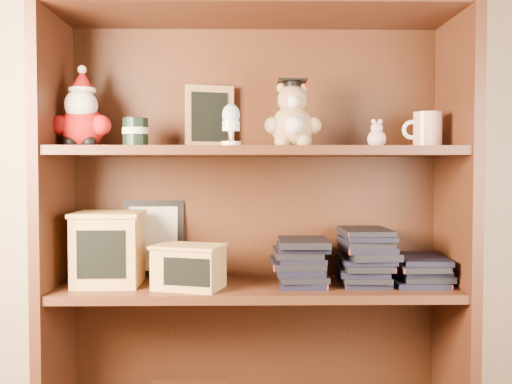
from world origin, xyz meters
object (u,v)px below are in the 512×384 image
at_px(teacher_mug, 427,130).
at_px(treats_box, 109,248).
at_px(grad_teddy_bear, 292,121).
at_px(bookcase, 255,205).

relative_size(teacher_mug, treats_box, 0.55).
bearing_deg(grad_teddy_bear, teacher_mug, 0.89).
bearing_deg(grad_teddy_bear, treats_box, 179.45).
distance_m(teacher_mug, treats_box, 0.99).
height_order(bookcase, teacher_mug, bookcase).
bearing_deg(bookcase, treats_box, -173.11).
xyz_separation_m(bookcase, grad_teddy_bear, (0.11, -0.06, 0.25)).
xyz_separation_m(teacher_mug, treats_box, (-0.93, -0.00, -0.34)).
height_order(grad_teddy_bear, teacher_mug, grad_teddy_bear).
xyz_separation_m(bookcase, treats_box, (-0.43, -0.05, -0.12)).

